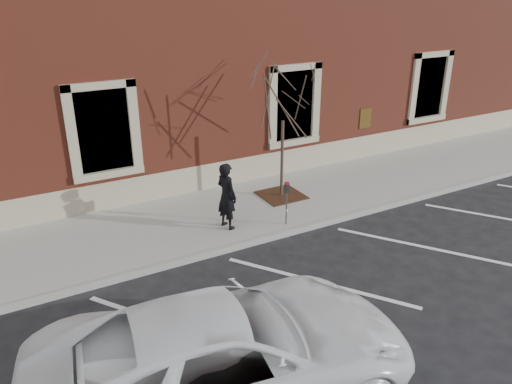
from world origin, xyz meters
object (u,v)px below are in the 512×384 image
man (227,196)px  sapling (283,99)px  parking_meter (287,195)px  white_truck (226,353)px

man → sapling: (2.30, 1.05, 2.04)m
man → sapling: bearing=-80.3°
parking_meter → sapling: 2.81m
man → sapling: size_ratio=0.42×
sapling → white_truck: 8.01m
man → white_truck: size_ratio=0.30×
sapling → white_truck: size_ratio=0.70×
parking_meter → white_truck: size_ratio=0.20×
man → parking_meter: size_ratio=1.47×
white_truck → parking_meter: bearing=-32.6°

